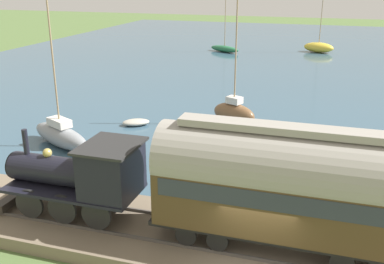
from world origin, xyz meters
TOP-DOWN VIEW (x-y plane):
  - harbor_water at (43.81, 0.00)m, footprint 80.00×80.00m
  - rail_embankment at (1.19, 0.00)m, footprint 4.63×56.00m
  - steam_locomotive at (1.19, 6.83)m, footprint 2.43×5.83m
  - passenger_coach at (1.19, -0.68)m, footprint 2.43×9.00m
  - sailboat_brown at (15.81, 4.14)m, footprint 2.38×3.43m
  - sailboat_green at (45.08, 11.77)m, footprint 3.15×4.64m
  - sailboat_yellow at (48.39, 0.00)m, footprint 2.82×4.24m
  - sailboat_gray at (8.74, 12.95)m, footprint 3.44×5.22m
  - rowboat_near_shore at (8.06, 6.08)m, footprint 2.29×2.25m
  - rowboat_far_out at (10.15, 1.81)m, footprint 2.49×2.22m
  - rowboat_mid_harbor at (13.67, 10.38)m, footprint 1.82×2.09m
  - rowboat_off_pier at (13.08, -3.88)m, footprint 2.62×2.89m

SIDE VIEW (x-z plane):
  - harbor_water at x=43.81m, z-range 0.00..0.01m
  - rowboat_off_pier at x=13.08m, z-range 0.01..0.35m
  - rowboat_mid_harbor at x=13.67m, z-range 0.01..0.42m
  - rail_embankment at x=1.19m, z-range -0.06..0.58m
  - rowboat_far_out at x=10.15m, z-range 0.01..0.53m
  - rowboat_near_shore at x=8.06m, z-range 0.01..0.57m
  - sailboat_green at x=45.08m, z-range -3.35..4.30m
  - sailboat_yellow at x=48.39m, z-range -3.85..5.24m
  - sailboat_gray at x=8.74m, z-range -3.74..5.19m
  - sailboat_brown at x=15.81m, z-range -3.70..5.40m
  - steam_locomotive at x=1.19m, z-range 0.76..4.02m
  - passenger_coach at x=1.19m, z-range 0.83..5.26m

